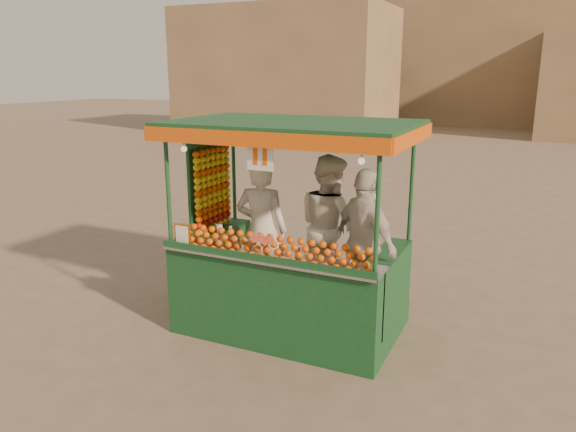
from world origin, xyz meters
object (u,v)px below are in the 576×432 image
at_px(juice_cart, 283,266).
at_px(vendor_left, 262,230).
at_px(vendor_right, 365,243).
at_px(vendor_middle, 329,227).

height_order(juice_cart, vendor_left, juice_cart).
bearing_deg(vendor_right, vendor_middle, 3.20).
distance_m(vendor_left, vendor_middle, 0.81).
height_order(vendor_middle, vendor_right, vendor_middle).
xyz_separation_m(vendor_left, vendor_right, (1.27, 0.04, -0.01)).
relative_size(vendor_left, vendor_right, 1.01).
distance_m(vendor_middle, vendor_right, 0.64).
bearing_deg(vendor_left, vendor_right, 170.84).
xyz_separation_m(vendor_middle, vendor_right, (0.55, -0.33, -0.04)).
xyz_separation_m(vendor_left, vendor_middle, (0.72, 0.37, 0.03)).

